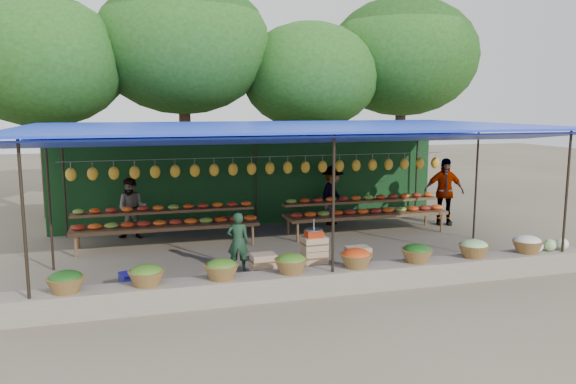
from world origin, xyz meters
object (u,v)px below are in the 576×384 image
object	(u,v)px
weighing_scale	(314,233)
blue_crate_back	(136,281)
crate_counter	(313,260)
blue_crate_front	(137,291)
vendor_seated	(238,242)

from	to	relation	value
weighing_scale	blue_crate_back	xyz separation A→B (m)	(-3.28, 0.15, -0.70)
weighing_scale	blue_crate_back	world-z (taller)	weighing_scale
crate_counter	blue_crate_front	bearing A→B (deg)	-173.05
crate_counter	blue_crate_back	xyz separation A→B (m)	(-3.26, 0.15, -0.15)
vendor_seated	blue_crate_front	bearing A→B (deg)	44.78
vendor_seated	blue_crate_front	xyz separation A→B (m)	(-1.96, -1.15, -0.44)
blue_crate_back	vendor_seated	bearing A→B (deg)	0.39
weighing_scale	crate_counter	bearing A→B (deg)	180.00
weighing_scale	blue_crate_front	bearing A→B (deg)	-173.08
crate_counter	blue_crate_front	size ratio (longest dim) A/B	4.78
crate_counter	vendor_seated	distance (m)	1.53
vendor_seated	blue_crate_back	distance (m)	2.09
crate_counter	weighing_scale	size ratio (longest dim) A/B	6.76
crate_counter	blue_crate_front	xyz separation A→B (m)	(-3.26, -0.40, -0.16)
vendor_seated	crate_counter	bearing A→B (deg)	164.66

